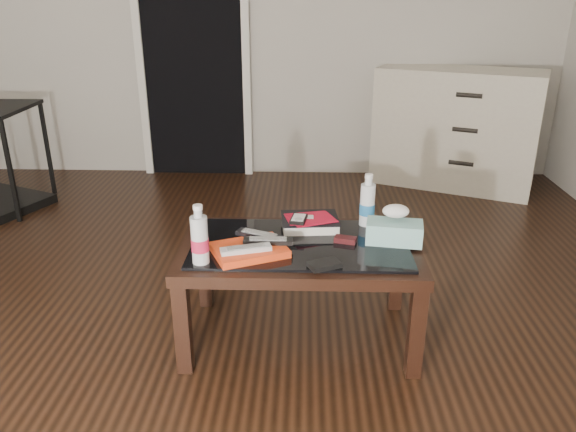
% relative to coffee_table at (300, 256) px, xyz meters
% --- Properties ---
extents(ground, '(5.00, 5.00, 0.00)m').
position_rel_coffee_table_xyz_m(ground, '(-0.48, -0.06, -0.40)').
color(ground, black).
rests_on(ground, ground).
extents(doorway, '(0.90, 0.08, 2.07)m').
position_rel_coffee_table_xyz_m(doorway, '(-0.88, 2.40, 0.63)').
color(doorway, black).
rests_on(doorway, ground).
extents(coffee_table, '(1.00, 0.60, 0.46)m').
position_rel_coffee_table_xyz_m(coffee_table, '(0.00, 0.00, 0.00)').
color(coffee_table, black).
rests_on(coffee_table, ground).
extents(dresser, '(1.30, 0.93, 0.90)m').
position_rel_coffee_table_xyz_m(dresser, '(1.18, 2.17, 0.05)').
color(dresser, beige).
rests_on(dresser, ground).
extents(magazines, '(0.34, 0.31, 0.03)m').
position_rel_coffee_table_xyz_m(magazines, '(-0.20, -0.11, 0.08)').
color(magazines, red).
rests_on(magazines, coffee_table).
extents(remote_silver, '(0.21, 0.11, 0.02)m').
position_rel_coffee_table_xyz_m(remote_silver, '(-0.21, -0.16, 0.11)').
color(remote_silver, '#B6B7BB').
rests_on(remote_silver, magazines).
extents(remote_black_front, '(0.20, 0.05, 0.02)m').
position_rel_coffee_table_xyz_m(remote_black_front, '(-0.13, -0.08, 0.11)').
color(remote_black_front, black).
rests_on(remote_black_front, magazines).
extents(remote_black_back, '(0.20, 0.13, 0.02)m').
position_rel_coffee_table_xyz_m(remote_black_back, '(-0.17, -0.02, 0.11)').
color(remote_black_back, black).
rests_on(remote_black_back, magazines).
extents(textbook, '(0.27, 0.22, 0.05)m').
position_rel_coffee_table_xyz_m(textbook, '(0.04, 0.16, 0.09)').
color(textbook, black).
rests_on(textbook, coffee_table).
extents(dvd_mailers, '(0.22, 0.18, 0.01)m').
position_rel_coffee_table_xyz_m(dvd_mailers, '(0.03, 0.16, 0.11)').
color(dvd_mailers, '#B10B24').
rests_on(dvd_mailers, textbook).
extents(ipod, '(0.08, 0.11, 0.02)m').
position_rel_coffee_table_xyz_m(ipod, '(-0.01, 0.11, 0.12)').
color(ipod, black).
rests_on(ipod, dvd_mailers).
extents(flip_phone, '(0.10, 0.07, 0.02)m').
position_rel_coffee_table_xyz_m(flip_phone, '(0.19, 0.01, 0.08)').
color(flip_phone, black).
rests_on(flip_phone, coffee_table).
extents(wallet, '(0.14, 0.11, 0.02)m').
position_rel_coffee_table_xyz_m(wallet, '(0.10, -0.22, 0.07)').
color(wallet, black).
rests_on(wallet, coffee_table).
extents(water_bottle_left, '(0.08, 0.08, 0.24)m').
position_rel_coffee_table_xyz_m(water_bottle_left, '(-0.38, -0.20, 0.18)').
color(water_bottle_left, '#B7BCC2').
rests_on(water_bottle_left, coffee_table).
extents(water_bottle_right, '(0.08, 0.08, 0.24)m').
position_rel_coffee_table_xyz_m(water_bottle_right, '(0.30, 0.20, 0.18)').
color(water_bottle_right, white).
rests_on(water_bottle_right, coffee_table).
extents(tissue_box, '(0.25, 0.15, 0.09)m').
position_rel_coffee_table_xyz_m(tissue_box, '(0.39, 0.02, 0.11)').
color(tissue_box, teal).
rests_on(tissue_box, coffee_table).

